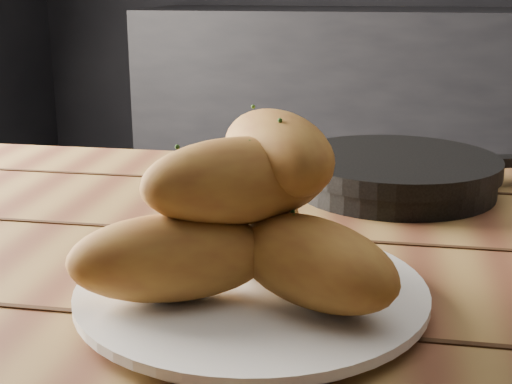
% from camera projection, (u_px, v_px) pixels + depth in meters
% --- Properties ---
extents(counter, '(2.80, 0.60, 0.90)m').
position_uv_depth(counter, '(503.00, 129.00, 2.76)').
color(counter, black).
rests_on(counter, ground).
extents(table, '(1.53, 0.91, 0.75)m').
position_uv_depth(table, '(372.00, 379.00, 0.65)').
color(table, olive).
rests_on(table, ground).
extents(plate, '(0.28, 0.28, 0.02)m').
position_uv_depth(plate, '(252.00, 294.00, 0.57)').
color(plate, white).
rests_on(plate, table).
extents(bread_rolls, '(0.27, 0.23, 0.14)m').
position_uv_depth(bread_rolls, '(250.00, 215.00, 0.56)').
color(bread_rolls, '#A3762D').
rests_on(bread_rolls, plate).
extents(skillet, '(0.38, 0.26, 0.05)m').
position_uv_depth(skillet, '(397.00, 173.00, 0.89)').
color(skillet, black).
rests_on(skillet, table).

